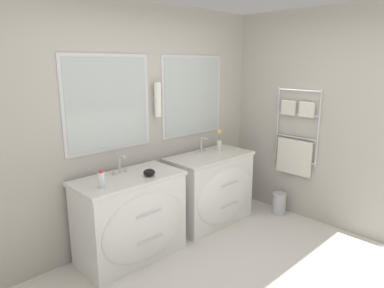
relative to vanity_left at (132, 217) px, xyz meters
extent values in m
cube|color=#B2ADA3|center=(0.30, 0.38, 0.86)|extent=(5.31, 0.06, 2.60)
cube|color=silver|center=(0.00, 0.34, 1.13)|extent=(0.98, 0.02, 0.97)
cube|color=#B2BCBA|center=(0.00, 0.33, 1.13)|extent=(0.91, 0.01, 0.90)
cube|color=silver|center=(1.18, 0.34, 1.13)|extent=(0.98, 0.02, 0.97)
cube|color=#B2BCBA|center=(1.18, 0.33, 1.13)|extent=(0.91, 0.01, 0.90)
cylinder|color=white|center=(0.59, 0.29, 1.13)|extent=(0.08, 0.08, 0.38)
cube|color=silver|center=(0.59, 0.34, 1.13)|extent=(0.05, 0.02, 0.08)
cube|color=#B2ADA3|center=(2.19, -0.58, 0.86)|extent=(0.06, 3.53, 2.60)
cylinder|color=silver|center=(2.12, -0.86, 0.75)|extent=(0.02, 0.02, 0.95)
cylinder|color=silver|center=(2.12, -0.30, 0.75)|extent=(0.02, 0.02, 0.95)
cylinder|color=silver|center=(2.12, -0.58, 1.19)|extent=(0.02, 0.57, 0.02)
cylinder|color=silver|center=(2.12, -0.58, 0.90)|extent=(0.02, 0.57, 0.02)
cylinder|color=silver|center=(2.12, -0.58, 0.60)|extent=(0.02, 0.57, 0.02)
cylinder|color=silver|center=(2.12, -0.58, 0.30)|extent=(0.02, 0.57, 0.02)
cube|color=silver|center=(2.10, -0.58, 0.35)|extent=(0.04, 0.48, 0.45)
cube|color=silver|center=(2.10, -0.70, 0.97)|extent=(0.04, 0.19, 0.18)
cube|color=silver|center=(2.10, -0.45, 0.97)|extent=(0.04, 0.19, 0.18)
cube|color=white|center=(0.00, 0.04, -0.03)|extent=(1.05, 0.54, 0.83)
ellipsoid|color=white|center=(0.00, -0.23, -0.03)|extent=(0.97, 0.12, 0.70)
cube|color=silver|center=(0.00, 0.04, 0.41)|extent=(1.08, 0.57, 0.04)
ellipsoid|color=white|center=(0.00, 0.01, 0.37)|extent=(0.36, 0.31, 0.11)
cylinder|color=silver|center=(0.00, -0.30, 0.14)|extent=(0.29, 0.01, 0.01)
cylinder|color=silver|center=(0.00, -0.30, -0.13)|extent=(0.29, 0.01, 0.01)
cube|color=white|center=(1.18, 0.04, -0.03)|extent=(1.05, 0.54, 0.83)
ellipsoid|color=white|center=(1.18, -0.23, -0.03)|extent=(0.97, 0.12, 0.70)
cube|color=silver|center=(1.18, 0.04, 0.41)|extent=(1.08, 0.57, 0.04)
ellipsoid|color=white|center=(1.18, 0.01, 0.37)|extent=(0.36, 0.31, 0.11)
cylinder|color=silver|center=(1.18, -0.30, 0.14)|extent=(0.29, 0.01, 0.01)
cylinder|color=silver|center=(1.18, -0.30, -0.13)|extent=(0.29, 0.01, 0.01)
cylinder|color=silver|center=(0.00, 0.19, 0.53)|extent=(0.02, 0.02, 0.20)
cylinder|color=silver|center=(0.00, 0.13, 0.62)|extent=(0.02, 0.11, 0.02)
cylinder|color=silver|center=(-0.07, 0.19, 0.45)|extent=(0.03, 0.03, 0.04)
cylinder|color=silver|center=(0.07, 0.19, 0.45)|extent=(0.03, 0.03, 0.04)
cylinder|color=silver|center=(1.18, 0.19, 0.53)|extent=(0.02, 0.02, 0.20)
cylinder|color=silver|center=(1.18, 0.13, 0.62)|extent=(0.02, 0.11, 0.02)
cylinder|color=silver|center=(1.11, 0.19, 0.45)|extent=(0.03, 0.03, 0.04)
cylinder|color=silver|center=(1.25, 0.19, 0.45)|extent=(0.03, 0.03, 0.04)
cylinder|color=silver|center=(-0.34, -0.06, 0.50)|extent=(0.06, 0.06, 0.14)
cylinder|color=red|center=(-0.34, -0.06, 0.58)|extent=(0.04, 0.04, 0.02)
ellipsoid|color=black|center=(0.16, -0.10, 0.46)|extent=(0.12, 0.12, 0.07)
cylinder|color=silver|center=(1.41, 0.10, 0.49)|extent=(0.06, 0.06, 0.13)
cylinder|color=#477238|center=(1.41, 0.10, 0.62)|extent=(0.01, 0.01, 0.12)
sphere|color=#E5BF47|center=(1.41, 0.10, 0.68)|extent=(0.06, 0.06, 0.06)
cylinder|color=#B7B7BC|center=(1.99, -0.47, -0.30)|extent=(0.18, 0.18, 0.29)
torus|color=#B7B7BC|center=(1.99, -0.47, -0.16)|extent=(0.18, 0.18, 0.01)
camera|label=1|loc=(-1.77, -2.72, 1.52)|focal=32.00mm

